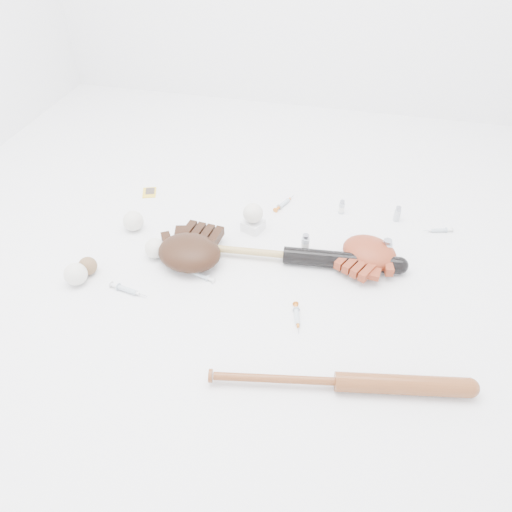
% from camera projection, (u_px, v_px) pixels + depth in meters
% --- Properties ---
extents(bat_dark, '(0.90, 0.14, 0.07)m').
position_uv_depth(bat_dark, '(286.00, 255.00, 1.89)').
color(bat_dark, black).
rests_on(bat_dark, ground).
extents(bat_wood, '(0.80, 0.20, 0.06)m').
position_uv_depth(bat_wood, '(338.00, 382.00, 1.46)').
color(bat_wood, brown).
rests_on(bat_wood, ground).
extents(glove_dark, '(0.32, 0.32, 0.10)m').
position_uv_depth(glove_dark, '(189.00, 252.00, 1.87)').
color(glove_dark, black).
rests_on(glove_dark, ground).
extents(glove_tan, '(0.33, 0.33, 0.09)m').
position_uv_depth(glove_tan, '(369.00, 252.00, 1.88)').
color(glove_tan, maroon).
rests_on(glove_tan, ground).
extents(trading_card, '(0.08, 0.10, 0.00)m').
position_uv_depth(trading_card, '(149.00, 193.00, 2.27)').
color(trading_card, gold).
rests_on(trading_card, ground).
extents(pedestal, '(0.10, 0.10, 0.04)m').
position_uv_depth(pedestal, '(253.00, 225.00, 2.05)').
color(pedestal, white).
rests_on(pedestal, ground).
extents(baseball_on_pedestal, '(0.08, 0.08, 0.08)m').
position_uv_depth(baseball_on_pedestal, '(253.00, 213.00, 2.01)').
color(baseball_on_pedestal, silver).
rests_on(baseball_on_pedestal, pedestal).
extents(baseball_left, '(0.08, 0.08, 0.08)m').
position_uv_depth(baseball_left, '(76.00, 274.00, 1.79)').
color(baseball_left, silver).
rests_on(baseball_left, ground).
extents(baseball_upper, '(0.08, 0.08, 0.08)m').
position_uv_depth(baseball_upper, '(133.00, 221.00, 2.04)').
color(baseball_upper, silver).
rests_on(baseball_upper, ground).
extents(baseball_mid, '(0.08, 0.08, 0.08)m').
position_uv_depth(baseball_mid, '(155.00, 248.00, 1.91)').
color(baseball_mid, silver).
rests_on(baseball_mid, ground).
extents(baseball_aged, '(0.07, 0.07, 0.07)m').
position_uv_depth(baseball_aged, '(88.00, 266.00, 1.84)').
color(baseball_aged, brown).
rests_on(baseball_aged, ground).
extents(syringe_0, '(0.17, 0.06, 0.02)m').
position_uv_depth(syringe_0, '(127.00, 290.00, 1.78)').
color(syringe_0, '#ADBCC6').
rests_on(syringe_0, ground).
extents(syringe_1, '(0.14, 0.06, 0.02)m').
position_uv_depth(syringe_1, '(200.00, 275.00, 1.84)').
color(syringe_1, '#ADBCC6').
rests_on(syringe_1, ground).
extents(syringe_2, '(0.09, 0.16, 0.02)m').
position_uv_depth(syringe_2, '(284.00, 203.00, 2.19)').
color(syringe_2, '#ADBCC6').
rests_on(syringe_2, ground).
extents(syringe_3, '(0.06, 0.15, 0.02)m').
position_uv_depth(syringe_3, '(297.00, 317.00, 1.68)').
color(syringe_3, '#ADBCC6').
rests_on(syringe_3, ground).
extents(syringe_4, '(0.14, 0.06, 0.02)m').
position_uv_depth(syringe_4, '(439.00, 230.00, 2.04)').
color(syringe_4, '#ADBCC6').
rests_on(syringe_4, ground).
extents(vial_0, '(0.02, 0.02, 0.06)m').
position_uv_depth(vial_0, '(342.00, 207.00, 2.13)').
color(vial_0, '#B5BFC7').
rests_on(vial_0, ground).
extents(vial_1, '(0.03, 0.03, 0.07)m').
position_uv_depth(vial_1, '(397.00, 214.00, 2.09)').
color(vial_1, '#B5BFC7').
rests_on(vial_1, ground).
extents(vial_2, '(0.03, 0.03, 0.08)m').
position_uv_depth(vial_2, '(305.00, 243.00, 1.93)').
color(vial_2, '#B5BFC7').
rests_on(vial_2, ground).
extents(vial_3, '(0.04, 0.04, 0.10)m').
position_uv_depth(vial_3, '(386.00, 250.00, 1.89)').
color(vial_3, '#B5BFC7').
rests_on(vial_3, ground).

